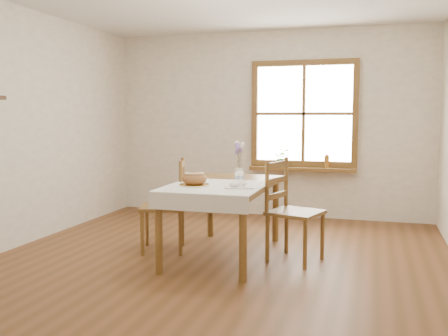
# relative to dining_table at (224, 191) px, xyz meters

# --- Properties ---
(ground) EXTENTS (5.00, 5.00, 0.00)m
(ground) POSITION_rel_dining_table_xyz_m (0.00, -0.30, -0.66)
(ground) COLOR brown
(ground) RESTS_ON ground
(room_walls) EXTENTS (4.60, 5.10, 2.65)m
(room_walls) POSITION_rel_dining_table_xyz_m (0.00, -0.30, 1.04)
(room_walls) COLOR white
(room_walls) RESTS_ON ground
(window) EXTENTS (1.46, 0.08, 1.46)m
(window) POSITION_rel_dining_table_xyz_m (0.50, 2.17, 0.79)
(window) COLOR brown
(window) RESTS_ON ground
(window_sill) EXTENTS (1.46, 0.20, 0.05)m
(window_sill) POSITION_rel_dining_table_xyz_m (0.50, 2.10, 0.03)
(window_sill) COLOR brown
(window_sill) RESTS_ON ground
(dining_table) EXTENTS (0.90, 1.60, 0.75)m
(dining_table) POSITION_rel_dining_table_xyz_m (0.00, 0.00, 0.00)
(dining_table) COLOR brown
(dining_table) RESTS_ON ground
(table_linen) EXTENTS (0.91, 0.99, 0.01)m
(table_linen) POSITION_rel_dining_table_xyz_m (0.00, -0.30, 0.09)
(table_linen) COLOR white
(table_linen) RESTS_ON dining_table
(chair_left) EXTENTS (0.59, 0.58, 0.97)m
(chair_left) POSITION_rel_dining_table_xyz_m (-0.67, -0.00, -0.18)
(chair_left) COLOR brown
(chair_left) RESTS_ON ground
(chair_right) EXTENTS (0.61, 0.59, 1.00)m
(chair_right) POSITION_rel_dining_table_xyz_m (0.72, 0.02, -0.17)
(chair_right) COLOR brown
(chair_right) RESTS_ON ground
(bread_plate) EXTENTS (0.34, 0.34, 0.01)m
(bread_plate) POSITION_rel_dining_table_xyz_m (-0.19, -0.35, 0.10)
(bread_plate) COLOR white
(bread_plate) RESTS_ON table_linen
(bread_loaf) EXTENTS (0.24, 0.24, 0.13)m
(bread_loaf) POSITION_rel_dining_table_xyz_m (-0.19, -0.35, 0.17)
(bread_loaf) COLOR #A5683A
(bread_loaf) RESTS_ON bread_plate
(egg_napkin) EXTENTS (0.32, 0.29, 0.01)m
(egg_napkin) POSITION_rel_dining_table_xyz_m (0.25, -0.33, 0.10)
(egg_napkin) COLOR white
(egg_napkin) RESTS_ON table_linen
(eggs) EXTENTS (0.25, 0.23, 0.05)m
(eggs) POSITION_rel_dining_table_xyz_m (0.25, -0.33, 0.13)
(eggs) COLOR white
(eggs) RESTS_ON egg_napkin
(salt_shaker) EXTENTS (0.06, 0.06, 0.10)m
(salt_shaker) POSITION_rel_dining_table_xyz_m (0.12, 0.06, 0.15)
(salt_shaker) COLOR white
(salt_shaker) RESTS_ON table_linen
(pepper_shaker) EXTENTS (0.07, 0.07, 0.10)m
(pepper_shaker) POSITION_rel_dining_table_xyz_m (0.17, 0.06, 0.15)
(pepper_shaker) COLOR white
(pepper_shaker) RESTS_ON table_linen
(flower_vase) EXTENTS (0.11, 0.11, 0.10)m
(flower_vase) POSITION_rel_dining_table_xyz_m (0.04, 0.45, 0.13)
(flower_vase) COLOR white
(flower_vase) RESTS_ON dining_table
(lavender_bouquet) EXTENTS (0.15, 0.15, 0.29)m
(lavender_bouquet) POSITION_rel_dining_table_xyz_m (0.04, 0.45, 0.32)
(lavender_bouquet) COLOR #7D60AB
(lavender_bouquet) RESTS_ON flower_vase
(potted_plant) EXTENTS (0.24, 0.26, 0.20)m
(potted_plant) POSITION_rel_dining_table_xyz_m (0.23, 2.10, 0.15)
(potted_plant) COLOR #386829
(potted_plant) RESTS_ON window_sill
(amber_bottle) EXTENTS (0.08, 0.08, 0.19)m
(amber_bottle) POSITION_rel_dining_table_xyz_m (0.83, 2.10, 0.14)
(amber_bottle) COLOR #985E1C
(amber_bottle) RESTS_ON window_sill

